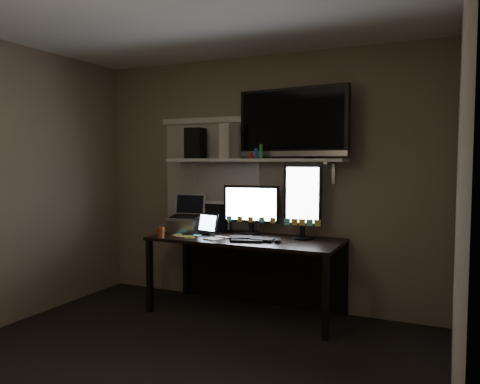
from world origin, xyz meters
The scene contains 20 objects.
floor centered at (0.00, 0.00, 0.00)m, with size 3.60×3.60×0.00m, color black.
back_wall centered at (0.00, 1.80, 1.25)m, with size 3.60×3.60×0.00m, color #6C5F4D.
right_wall centered at (1.80, 0.00, 1.25)m, with size 3.60×3.60×0.00m, color #6C5F4D.
window_blinds centered at (-0.55, 1.79, 1.30)m, with size 1.10×0.02×1.10m, color beige.
desk centered at (0.00, 1.55, 0.55)m, with size 1.80×0.75×0.73m.
wall_shelf centered at (0.00, 1.62, 1.46)m, with size 1.80×0.35×0.03m, color beige.
monitor_landscape centered at (-0.04, 1.66, 0.98)m, with size 0.56×0.06×0.49m, color black.
monitor_portrait centered at (0.51, 1.59, 1.09)m, with size 0.36×0.07×0.71m, color black.
keyboard centered at (0.10, 1.33, 0.74)m, with size 0.44×0.17×0.03m, color black.
mouse centered at (0.37, 1.31, 0.75)m, with size 0.07×0.11×0.04m, color black.
notepad centered at (-0.22, 1.25, 0.74)m, with size 0.14×0.20×0.01m, color white.
tablet centered at (-0.40, 1.44, 0.84)m, with size 0.24×0.10×0.21m, color black.
file_sorter centered at (-0.44, 1.70, 0.88)m, with size 0.24×0.11×0.30m, color black.
laptop centered at (-0.72, 1.52, 0.92)m, with size 0.33×0.27×0.38m, color #ACACB0.
cup centered at (-0.73, 1.10, 0.78)m, with size 0.07×0.07×0.10m, color maroon.
sticky_notes centered at (-0.60, 1.31, 0.73)m, with size 0.33×0.24×0.00m, color gold, non-canonical shape.
tv centered at (0.39, 1.63, 1.81)m, with size 1.10×0.20×0.66m, color black.
game_console centered at (-0.25, 1.65, 1.65)m, with size 0.09×0.29×0.34m, color beige.
speaker centered at (-0.63, 1.60, 1.64)m, with size 0.17×0.21×0.31m, color black.
bottles centered at (0.05, 1.55, 1.55)m, with size 0.21×0.05×0.13m, color #A50F0C, non-canonical shape.
Camera 1 is at (1.77, -2.58, 1.47)m, focal length 35.00 mm.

